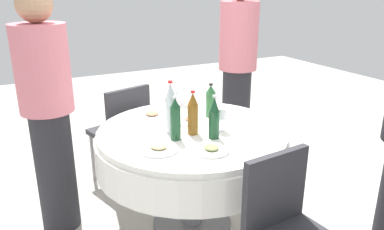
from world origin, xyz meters
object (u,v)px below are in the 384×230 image
bottle_dark_green_north (175,120)px  wine_glass_front (172,95)px  chair_south (287,225)px  dining_table (192,150)px  bottle_amber_near (193,114)px  person_outer (48,111)px  wine_glass_north (221,114)px  plate_left (159,148)px  bottle_dark_green_east (214,119)px  chair_mid (123,127)px  plate_rear (152,115)px  bottle_green_outer (211,101)px  plate_west (211,150)px  person_east (237,71)px  wine_glass_mid (181,92)px  plate_far (191,121)px  bottle_clear_front (171,109)px

bottle_dark_green_north → wine_glass_front: bearing=157.4°
chair_south → dining_table: bearing=-90.0°
dining_table → bottle_amber_near: bearing=-23.2°
bottle_dark_green_north → person_outer: bearing=-128.9°
wine_glass_north → chair_south: bearing=-5.5°
dining_table → bottle_dark_green_north: (0.11, -0.17, 0.28)m
plate_left → chair_south: chair_south is taller
wine_glass_front → wine_glass_north: 0.58m
bottle_dark_green_east → chair_mid: (-1.01, -0.29, -0.35)m
wine_glass_front → plate_left: (0.68, -0.40, -0.09)m
wine_glass_front → plate_rear: wine_glass_front is taller
plate_rear → chair_south: 1.27m
bottle_green_outer → chair_mid: size_ratio=0.28×
plate_west → person_east: bearing=140.7°
bottle_green_outer → bottle_dark_green_north: 0.49m
bottle_green_outer → wine_glass_mid: bottle_green_outer is taller
wine_glass_front → dining_table: bearing=-8.8°
bottle_dark_green_north → plate_far: size_ratio=1.35×
bottle_dark_green_east → bottle_amber_near: bottle_amber_near is taller
bottle_dark_green_east → person_east: size_ratio=0.16×
bottle_clear_front → wine_glass_mid: bottle_clear_front is taller
person_east → person_outer: (0.30, -1.67, -0.03)m
person_east → chair_mid: bearing=-135.6°
bottle_dark_green_north → plate_rear: bottle_dark_green_north is taller
chair_mid → wine_glass_north: bearing=-82.7°
plate_rear → plate_far: bearing=41.5°
person_east → person_outer: person_east is taller
dining_table → wine_glass_north: 0.32m
bottle_green_outer → person_east: 0.82m
dining_table → person_outer: (-0.43, -0.83, 0.28)m
bottle_amber_near → wine_glass_north: bottle_amber_near is taller
wine_glass_mid → bottle_amber_near: bearing=-18.9°
wine_glass_mid → plate_far: wine_glass_mid is taller
bottle_dark_green_north → plate_left: size_ratio=1.22×
wine_glass_mid → chair_mid: bearing=-125.5°
plate_far → person_east: (-0.61, 0.78, 0.15)m
plate_left → person_east: (-0.94, 1.16, 0.15)m
bottle_green_outer → bottle_amber_near: bearing=-48.0°
bottle_amber_near → plate_left: 0.35m
wine_glass_mid → plate_left: bearing=-34.1°
bottle_dark_green_north → wine_glass_mid: bearing=151.6°
bottle_amber_near → plate_rear: bottle_amber_near is taller
plate_west → plate_left: bearing=-120.4°
bottle_green_outer → bottle_clear_front: 0.41m
dining_table → chair_mid: bearing=-164.2°
bottle_clear_front → plate_west: (0.38, 0.08, -0.15)m
wine_glass_front → wine_glass_mid: bearing=117.8°
person_east → dining_table: bearing=-90.0°
bottle_clear_front → bottle_amber_near: bearing=51.6°
bottle_amber_near → plate_rear: (-0.42, -0.11, -0.12)m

